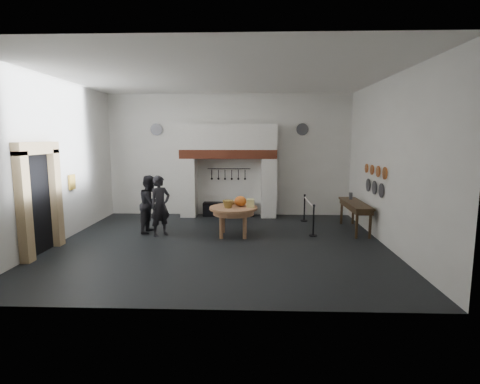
{
  "coord_description": "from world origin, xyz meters",
  "views": [
    {
      "loc": [
        0.91,
        -9.99,
        2.91
      ],
      "look_at": [
        0.53,
        0.66,
        1.35
      ],
      "focal_mm": 28.0,
      "sensor_mm": 36.0,
      "label": 1
    }
  ],
  "objects_px": {
    "iron_range": "(229,209)",
    "barrier_post_far": "(304,208)",
    "visitor_far": "(151,204)",
    "visitor_near": "(160,206)",
    "work_table": "(233,208)",
    "side_table": "(355,203)",
    "barrier_post_near": "(313,221)"
  },
  "relations": [
    {
      "from": "iron_range",
      "to": "visitor_far",
      "type": "bearing_deg",
      "value": -131.61
    },
    {
      "from": "visitor_near",
      "to": "visitor_far",
      "type": "xyz_separation_m",
      "value": [
        -0.4,
        0.4,
        -0.02
      ]
    },
    {
      "from": "visitor_near",
      "to": "barrier_post_near",
      "type": "relative_size",
      "value": 2.0
    },
    {
      "from": "iron_range",
      "to": "barrier_post_near",
      "type": "xyz_separation_m",
      "value": [
        2.7,
        -2.81,
        0.2
      ]
    },
    {
      "from": "visitor_far",
      "to": "visitor_near",
      "type": "bearing_deg",
      "value": -127.34
    },
    {
      "from": "visitor_near",
      "to": "side_table",
      "type": "xyz_separation_m",
      "value": [
        5.94,
        0.82,
        -0.03
      ]
    },
    {
      "from": "visitor_far",
      "to": "barrier_post_far",
      "type": "distance_m",
      "value": 5.25
    },
    {
      "from": "work_table",
      "to": "barrier_post_far",
      "type": "relative_size",
      "value": 1.58
    },
    {
      "from": "side_table",
      "to": "work_table",
      "type": "bearing_deg",
      "value": -168.66
    },
    {
      "from": "side_table",
      "to": "barrier_post_near",
      "type": "bearing_deg",
      "value": -153.28
    },
    {
      "from": "work_table",
      "to": "visitor_near",
      "type": "xyz_separation_m",
      "value": [
        -2.17,
        -0.06,
        0.06
      ]
    },
    {
      "from": "visitor_far",
      "to": "barrier_post_near",
      "type": "height_order",
      "value": "visitor_far"
    },
    {
      "from": "iron_range",
      "to": "barrier_post_near",
      "type": "height_order",
      "value": "barrier_post_near"
    },
    {
      "from": "work_table",
      "to": "barrier_post_far",
      "type": "distance_m",
      "value": 3.16
    },
    {
      "from": "iron_range",
      "to": "visitor_near",
      "type": "xyz_separation_m",
      "value": [
        -1.84,
        -2.92,
        0.65
      ]
    },
    {
      "from": "visitor_near",
      "to": "visitor_far",
      "type": "bearing_deg",
      "value": 88.99
    },
    {
      "from": "visitor_near",
      "to": "visitor_far",
      "type": "height_order",
      "value": "visitor_near"
    },
    {
      "from": "iron_range",
      "to": "barrier_post_near",
      "type": "distance_m",
      "value": 3.9
    },
    {
      "from": "work_table",
      "to": "visitor_near",
      "type": "bearing_deg",
      "value": -178.42
    },
    {
      "from": "side_table",
      "to": "barrier_post_near",
      "type": "xyz_separation_m",
      "value": [
        -1.4,
        -0.7,
        -0.42
      ]
    },
    {
      "from": "visitor_far",
      "to": "barrier_post_near",
      "type": "relative_size",
      "value": 1.96
    },
    {
      "from": "iron_range",
      "to": "work_table",
      "type": "height_order",
      "value": "work_table"
    },
    {
      "from": "barrier_post_far",
      "to": "visitor_near",
      "type": "bearing_deg",
      "value": -155.06
    },
    {
      "from": "iron_range",
      "to": "work_table",
      "type": "bearing_deg",
      "value": -83.44
    },
    {
      "from": "visitor_far",
      "to": "side_table",
      "type": "height_order",
      "value": "visitor_far"
    },
    {
      "from": "visitor_far",
      "to": "barrier_post_far",
      "type": "relative_size",
      "value": 1.96
    },
    {
      "from": "side_table",
      "to": "barrier_post_far",
      "type": "relative_size",
      "value": 2.44
    },
    {
      "from": "side_table",
      "to": "barrier_post_far",
      "type": "distance_m",
      "value": 1.95
    },
    {
      "from": "visitor_far",
      "to": "barrier_post_far",
      "type": "height_order",
      "value": "visitor_far"
    },
    {
      "from": "iron_range",
      "to": "barrier_post_far",
      "type": "relative_size",
      "value": 2.11
    },
    {
      "from": "work_table",
      "to": "visitor_far",
      "type": "xyz_separation_m",
      "value": [
        -2.57,
        0.34,
        0.04
      ]
    },
    {
      "from": "iron_range",
      "to": "barrier_post_far",
      "type": "bearing_deg",
      "value": -16.69
    }
  ]
}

